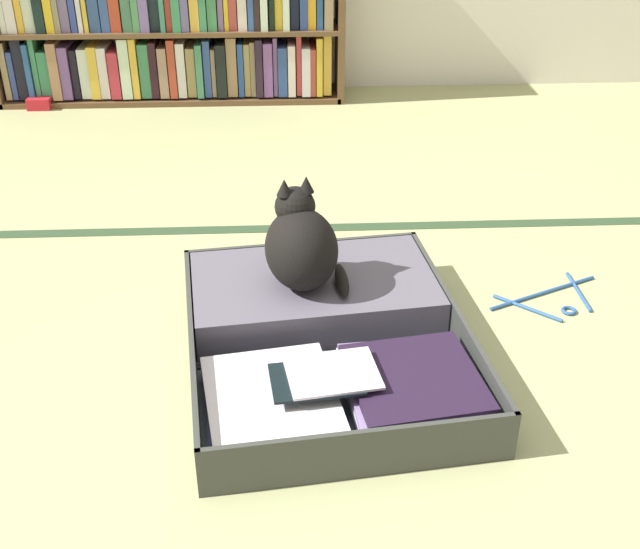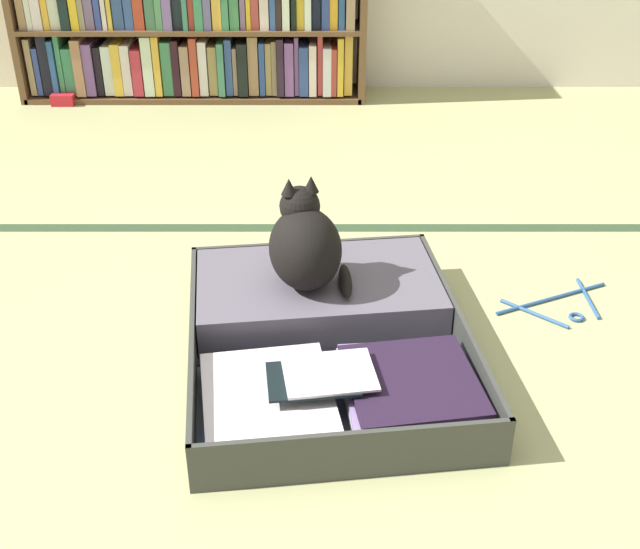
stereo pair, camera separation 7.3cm
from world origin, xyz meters
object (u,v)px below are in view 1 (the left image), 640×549
at_px(clothes_hanger, 552,299).
at_px(open_suitcase, 325,332).
at_px(black_cat, 301,245).
at_px(small_red_pouch, 40,103).

bearing_deg(clothes_hanger, open_suitcase, -162.59).
xyz_separation_m(black_cat, small_red_pouch, (-1.11, 1.75, -0.21)).
bearing_deg(small_red_pouch, clothes_hanger, -42.87).
height_order(open_suitcase, clothes_hanger, open_suitcase).
bearing_deg(open_suitcase, black_cat, 113.87).
distance_m(open_suitcase, clothes_hanger, 0.67).
bearing_deg(open_suitcase, small_red_pouch, 121.94).
bearing_deg(black_cat, small_red_pouch, 122.46).
height_order(open_suitcase, small_red_pouch, open_suitcase).
height_order(clothes_hanger, small_red_pouch, small_red_pouch).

